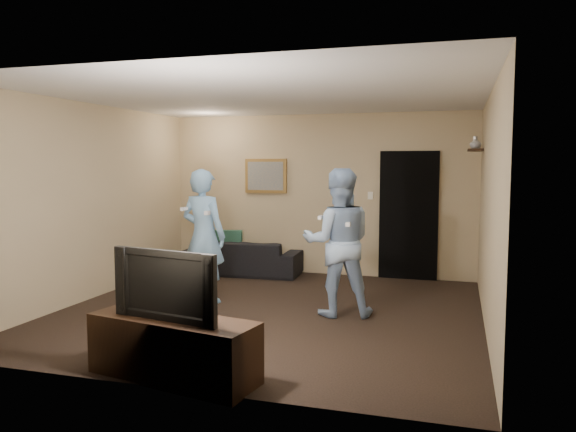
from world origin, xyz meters
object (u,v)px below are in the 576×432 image
(television, at_px, (172,283))
(wii_player_right, at_px, (338,242))
(tv_console, at_px, (173,349))
(wii_player_left, at_px, (204,236))
(sofa, at_px, (242,257))

(television, height_order, wii_player_right, wii_player_right)
(television, relative_size, wii_player_right, 0.58)
(wii_player_right, bearing_deg, tv_console, -111.31)
(tv_console, xyz_separation_m, wii_player_left, (-0.89, 2.47, 0.62))
(television, xyz_separation_m, wii_player_right, (0.92, 2.35, 0.06))
(tv_console, relative_size, television, 1.46)
(wii_player_left, bearing_deg, sofa, 96.32)
(tv_console, height_order, wii_player_left, wii_player_left)
(sofa, bearing_deg, wii_player_left, 93.36)
(tv_console, bearing_deg, wii_player_right, 79.34)
(sofa, xyz_separation_m, wii_player_right, (2.01, -2.00, 0.60))
(sofa, relative_size, television, 1.86)
(tv_console, distance_m, wii_player_right, 2.60)
(television, xyz_separation_m, wii_player_left, (-0.89, 2.47, 0.06))
(television, bearing_deg, wii_player_right, 79.34)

